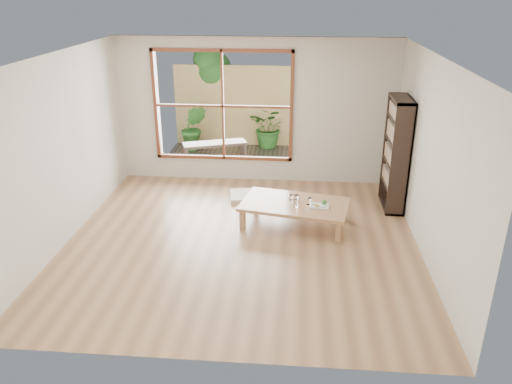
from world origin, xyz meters
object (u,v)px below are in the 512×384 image
bookshelf (396,154)px  food_tray (320,205)px  garden_bench (215,145)px  low_table (295,205)px

bookshelf → food_tray: size_ratio=5.85×
garden_bench → bookshelf: bearing=-50.0°
low_table → bookshelf: bookshelf is taller
garden_bench → food_tray: bearing=-73.5°
bookshelf → garden_bench: bearing=149.7°
bookshelf → food_tray: 1.60m
low_table → food_tray: size_ratio=5.63×
food_tray → garden_bench: 3.48m
food_tray → garden_bench: bearing=132.1°
low_table → bookshelf: 1.88m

